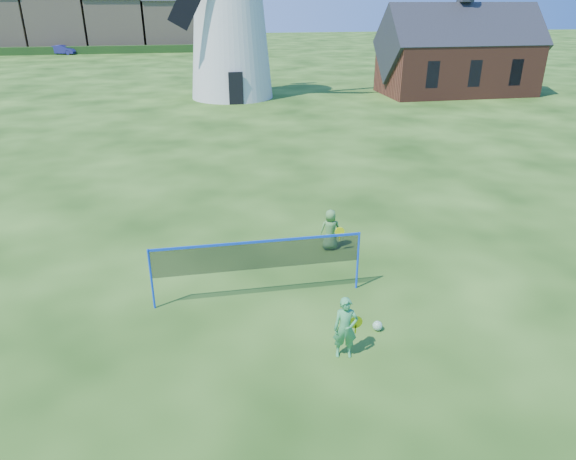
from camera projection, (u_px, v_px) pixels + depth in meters
The scene contains 10 objects.
ground at pixel (284, 293), 12.89m from camera, with size 220.00×220.00×0.00m, color black.
windmill at pixel (229, 6), 36.14m from camera, with size 13.51×5.99×18.32m.
chapel at pixel (458, 56), 39.09m from camera, with size 11.72×5.68×9.91m.
badminton_net at pixel (258, 256), 12.25m from camera, with size 5.05×0.05×1.55m.
player_girl at pixel (345, 328), 10.38m from camera, with size 0.69×0.40×1.35m.
player_boy at pixel (330, 230), 14.96m from camera, with size 0.67×0.44×1.22m.
play_ball at pixel (377, 326), 11.42m from camera, with size 0.22×0.22×0.22m, color green.
terraced_houses at pixel (4, 21), 71.35m from camera, with size 52.00×8.40×8.36m.
hedge at pixel (30, 51), 68.10m from camera, with size 62.00×0.80×1.00m, color #193814.
car_right at pixel (62, 50), 68.68m from camera, with size 1.25×3.59×1.18m, color navy.
Camera 1 is at (-1.98, -10.94, 6.71)m, focal length 32.18 mm.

